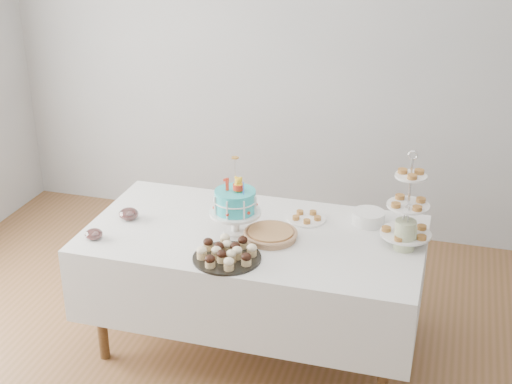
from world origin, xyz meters
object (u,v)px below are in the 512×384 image
(plate_stack, at_px, (368,217))
(utensil_pitcher, at_px, (405,234))
(tiered_stand, at_px, (408,206))
(pie, at_px, (271,234))
(jam_bowl_b, at_px, (129,214))
(table, at_px, (254,267))
(birthday_cake, at_px, (235,214))
(cupcake_tray, at_px, (227,252))
(pastry_plate, at_px, (307,218))
(jam_bowl_a, at_px, (94,234))

(plate_stack, xyz_separation_m, utensil_pitcher, (0.23, -0.26, 0.05))
(tiered_stand, bearing_deg, pie, -168.14)
(jam_bowl_b, bearing_deg, table, 2.78)
(birthday_cake, height_order, cupcake_tray, birthday_cake)
(pie, bearing_deg, pastry_plate, 63.56)
(table, bearing_deg, cupcake_tray, -98.77)
(birthday_cake, distance_m, tiered_stand, 0.96)
(birthday_cake, distance_m, utensil_pitcher, 0.94)
(birthday_cake, xyz_separation_m, cupcake_tray, (0.05, -0.30, -0.08))
(birthday_cake, bearing_deg, jam_bowl_b, -175.87)
(utensil_pitcher, bearing_deg, cupcake_tray, -145.49)
(jam_bowl_b, bearing_deg, utensil_pitcher, 2.94)
(jam_bowl_a, xyz_separation_m, jam_bowl_b, (0.08, 0.28, 0.00))
(table, height_order, birthday_cake, birthday_cake)
(tiered_stand, bearing_deg, plate_stack, 140.22)
(tiered_stand, height_order, plate_stack, tiered_stand)
(tiered_stand, bearing_deg, pastry_plate, 167.04)
(jam_bowl_a, height_order, jam_bowl_b, jam_bowl_b)
(pie, height_order, jam_bowl_b, jam_bowl_b)
(tiered_stand, distance_m, jam_bowl_a, 1.75)
(cupcake_tray, height_order, jam_bowl_a, cupcake_tray)
(birthday_cake, relative_size, jam_bowl_a, 4.55)
(jam_bowl_a, bearing_deg, table, 20.93)
(pie, relative_size, pastry_plate, 1.33)
(plate_stack, distance_m, pastry_plate, 0.36)
(cupcake_tray, bearing_deg, pie, 60.69)
(table, xyz_separation_m, jam_bowl_b, (-0.76, -0.04, 0.26))
(pie, bearing_deg, plate_stack, 34.69)
(pie, distance_m, jam_bowl_b, 0.87)
(tiered_stand, relative_size, utensil_pitcher, 2.13)
(utensil_pitcher, bearing_deg, jam_bowl_b, -165.52)
(birthday_cake, height_order, pastry_plate, birthday_cake)
(jam_bowl_a, distance_m, jam_bowl_b, 0.30)
(table, distance_m, tiered_stand, 0.96)
(table, height_order, pastry_plate, pastry_plate)
(jam_bowl_a, bearing_deg, pie, 16.28)
(birthday_cake, relative_size, pastry_plate, 1.97)
(plate_stack, bearing_deg, jam_bowl_a, -156.75)
(cupcake_tray, height_order, jam_bowl_b, cupcake_tray)
(pie, relative_size, jam_bowl_b, 2.64)
(pie, xyz_separation_m, plate_stack, (0.50, 0.34, 0.01))
(jam_bowl_a, height_order, utensil_pitcher, utensil_pitcher)
(table, relative_size, pastry_plate, 8.39)
(pie, xyz_separation_m, jam_bowl_a, (-0.95, -0.28, 0.00))
(plate_stack, xyz_separation_m, jam_bowl_a, (-1.45, -0.62, -0.01))
(pie, relative_size, tiered_stand, 0.56)
(plate_stack, bearing_deg, pastry_plate, -170.86)
(tiered_stand, height_order, jam_bowl_b, tiered_stand)
(cupcake_tray, height_order, plate_stack, cupcake_tray)
(utensil_pitcher, bearing_deg, tiered_stand, 101.81)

